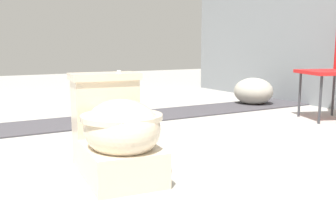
% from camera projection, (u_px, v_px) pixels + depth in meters
% --- Properties ---
extents(ground_plane, '(14.00, 14.00, 0.00)m').
position_uv_depth(ground_plane, '(119.00, 160.00, 2.26)').
color(ground_plane, '#A8A59E').
extents(gravel_strip, '(0.56, 8.00, 0.01)m').
position_uv_depth(gravel_strip, '(119.00, 118.00, 3.51)').
color(gravel_strip, '#423F44').
rests_on(gravel_strip, ground).
extents(toilet, '(0.67, 0.44, 0.52)m').
position_uv_depth(toilet, '(117.00, 133.00, 1.97)').
color(toilet, beige).
rests_on(toilet, ground).
extents(boulder_near, '(0.54, 0.52, 0.30)m').
position_uv_depth(boulder_near, '(253.00, 91.00, 4.34)').
color(boulder_near, '#ADA899').
rests_on(boulder_near, ground).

